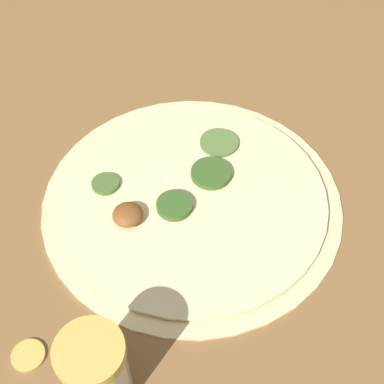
{
  "coord_description": "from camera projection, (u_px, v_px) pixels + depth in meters",
  "views": [
    {
      "loc": [
        0.06,
        -0.39,
        0.49
      ],
      "look_at": [
        0.0,
        0.0,
        0.02
      ],
      "focal_mm": 50.0,
      "sensor_mm": 36.0,
      "label": 1
    }
  ],
  "objects": [
    {
      "name": "loose_cap",
      "position": [
        28.0,
        355.0,
        0.51
      ],
      "size": [
        0.03,
        0.03,
        0.01
      ],
      "color": "gold",
      "rests_on": "ground_plane"
    },
    {
      "name": "pizza",
      "position": [
        191.0,
        198.0,
        0.63
      ],
      "size": [
        0.35,
        0.35,
        0.03
      ],
      "color": "beige",
      "rests_on": "ground_plane"
    },
    {
      "name": "ground_plane",
      "position": [
        192.0,
        201.0,
        0.63
      ],
      "size": [
        3.0,
        3.0,
        0.0
      ],
      "primitive_type": "plane",
      "color": "brown"
    },
    {
      "name": "spice_jar",
      "position": [
        96.0,
        371.0,
        0.45
      ],
      "size": [
        0.06,
        0.06,
        0.09
      ],
      "color": "silver",
      "rests_on": "ground_plane"
    }
  ]
}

